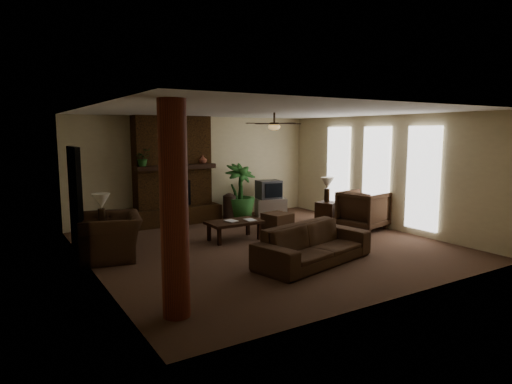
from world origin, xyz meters
TOP-DOWN VIEW (x-y plane):
  - room_shell at (0.00, 0.00)m, footprint 7.00×7.00m
  - fireplace at (-0.80, 3.22)m, footprint 2.40×0.70m
  - windows at (3.45, 0.20)m, footprint 0.08×3.65m
  - log_column at (-2.95, -2.40)m, footprint 0.36×0.36m
  - doorway at (-3.44, 1.80)m, footprint 0.10×1.00m
  - ceiling_fan at (0.40, 0.30)m, footprint 1.35×1.35m
  - sofa at (0.06, -1.51)m, footprint 2.51×1.23m
  - armchair_left at (-3.02, 0.79)m, footprint 1.07×1.42m
  - armchair_right at (2.96, 0.10)m, footprint 1.13×1.18m
  - coffee_table at (-0.34, 0.78)m, footprint 1.20×0.70m
  - ottoman at (1.11, 1.19)m, footprint 0.69×0.69m
  - tv_stand at (1.97, 2.77)m, footprint 0.97×0.75m
  - tv at (1.91, 2.79)m, footprint 0.71×0.61m
  - floor_vase at (0.56, 2.67)m, footprint 0.34×0.34m
  - floor_plant at (0.88, 2.68)m, footprint 1.01×1.61m
  - side_table_left at (-3.13, 1.12)m, footprint 0.52×0.52m
  - lamp_left at (-3.08, 1.18)m, footprint 0.37×0.37m
  - side_table_right at (2.69, 1.15)m, footprint 0.66×0.66m
  - lamp_right at (2.71, 1.20)m, footprint 0.46×0.46m
  - mantel_plant at (-1.68, 2.94)m, footprint 0.44×0.48m
  - mantel_vase at (-0.05, 3.00)m, footprint 0.24×0.25m
  - book_a at (-0.53, 0.74)m, footprint 0.22×0.06m
  - book_b at (-0.11, 0.65)m, footprint 0.21×0.03m

SIDE VIEW (x-z plane):
  - ottoman at x=1.11m, z-range 0.00..0.40m
  - tv_stand at x=1.97m, z-range 0.00..0.50m
  - side_table_left at x=-3.13m, z-range 0.00..0.55m
  - side_table_right at x=2.69m, z-range 0.00..0.55m
  - coffee_table at x=-0.34m, z-range 0.16..0.59m
  - floor_plant at x=0.88m, z-range 0.00..0.86m
  - floor_vase at x=0.56m, z-range 0.05..0.82m
  - sofa at x=0.06m, z-range 0.00..0.94m
  - armchair_right at x=2.96m, z-range 0.00..1.04m
  - armchair_left at x=-3.02m, z-range 0.00..1.12m
  - book_a at x=-0.53m, z-range 0.43..0.72m
  - book_b at x=-0.11m, z-range 0.43..0.72m
  - tv at x=1.91m, z-range 0.50..1.02m
  - lamp_left at x=-3.08m, z-range 0.68..1.33m
  - lamp_right at x=2.71m, z-range 0.68..1.33m
  - doorway at x=-3.44m, z-range 0.00..2.10m
  - fireplace at x=-0.80m, z-range -0.24..2.56m
  - windows at x=3.45m, z-range 0.17..2.53m
  - log_column at x=-2.95m, z-range 0.00..2.80m
  - room_shell at x=0.00m, z-range -2.10..4.90m
  - mantel_vase at x=-0.05m, z-range 1.56..1.78m
  - mantel_plant at x=-1.68m, z-range 1.56..1.89m
  - ceiling_fan at x=0.40m, z-range 2.34..2.72m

